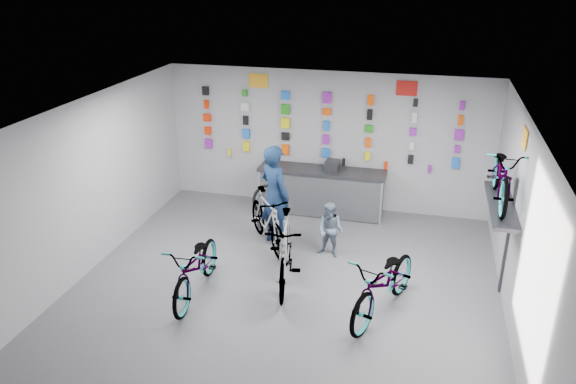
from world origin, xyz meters
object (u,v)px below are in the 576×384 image
(bike_center, at_px, (285,251))
(bike_left, at_px, (196,267))
(bike_right, at_px, (385,283))
(customer, at_px, (330,230))
(clerk, at_px, (275,196))
(counter, at_px, (321,192))
(bike_service, at_px, (267,220))

(bike_center, bearing_deg, bike_left, -161.87)
(bike_center, xyz_separation_m, bike_right, (1.70, -0.51, -0.07))
(bike_right, relative_size, customer, 1.95)
(clerk, bearing_deg, counter, -74.28)
(bike_center, distance_m, customer, 1.25)
(counter, xyz_separation_m, clerk, (-0.59, -1.60, 0.51))
(bike_service, bearing_deg, clerk, 18.32)
(bike_center, height_order, bike_service, bike_center)
(bike_left, relative_size, bike_center, 0.96)
(counter, distance_m, bike_right, 3.84)
(bike_service, distance_m, clerk, 0.48)
(bike_service, bearing_deg, customer, -39.86)
(bike_center, relative_size, bike_service, 1.10)
(bike_right, distance_m, bike_service, 2.91)
(clerk, bearing_deg, bike_center, 147.97)
(counter, bearing_deg, bike_left, -110.16)
(bike_right, bearing_deg, bike_left, -155.83)
(bike_left, xyz_separation_m, clerk, (0.75, 2.06, 0.48))
(bike_left, relative_size, bike_right, 0.95)
(bike_left, xyz_separation_m, bike_service, (0.64, 1.91, 0.04))
(bike_left, height_order, bike_right, bike_right)
(clerk, distance_m, customer, 1.23)
(bike_service, xyz_separation_m, customer, (1.23, -0.09, -0.03))
(bike_left, xyz_separation_m, bike_right, (3.00, 0.20, 0.03))
(counter, distance_m, bike_center, 2.95)
(bike_service, bearing_deg, bike_right, -71.59)
(bike_left, height_order, bike_center, bike_center)
(counter, bearing_deg, customer, -74.10)
(clerk, relative_size, customer, 1.89)
(bike_center, bearing_deg, bike_right, -27.17)
(counter, distance_m, bike_service, 1.88)
(bike_left, distance_m, bike_right, 3.01)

